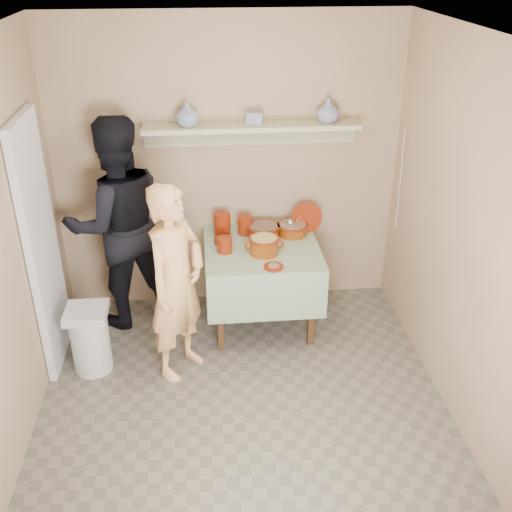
{
  "coord_description": "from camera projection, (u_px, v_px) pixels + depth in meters",
  "views": [
    {
      "loc": [
        -0.24,
        -3.23,
        3.06
      ],
      "look_at": [
        0.15,
        0.75,
        0.95
      ],
      "focal_mm": 42.0,
      "sensor_mm": 36.0,
      "label": 1
    }
  ],
  "objects": [
    {
      "name": "tile_panel",
      "position": [
        42.0,
        248.0,
        4.53
      ],
      "size": [
        0.06,
        0.7,
        2.0
      ],
      "primitive_type": "cube",
      "color": "silver",
      "rests_on": "ground"
    },
    {
      "name": "room_shell",
      "position": [
        243.0,
        217.0,
        3.54
      ],
      "size": [
        3.04,
        3.54,
        2.62
      ],
      "color": "tan",
      "rests_on": "ground"
    },
    {
      "name": "person_helper",
      "position": [
        118.0,
        224.0,
        5.07
      ],
      "size": [
        1.09,
        0.97,
        1.86
      ],
      "primitive_type": "imported",
      "rotation": [
        0.0,
        0.0,
        -2.79
      ],
      "color": "black",
      "rests_on": "ground"
    },
    {
      "name": "bowl_stack",
      "position": [
        225.0,
        245.0,
        4.96
      ],
      "size": [
        0.13,
        0.13,
        0.13
      ],
      "primitive_type": "cylinder",
      "color": "maroon",
      "rests_on": "serving_table"
    },
    {
      "name": "cazuela_meat_b",
      "position": [
        293.0,
        228.0,
        5.26
      ],
      "size": [
        0.28,
        0.28,
        0.1
      ],
      "color": "#5F2506",
      "rests_on": "serving_table"
    },
    {
      "name": "wall_shelf",
      "position": [
        251.0,
        129.0,
        4.98
      ],
      "size": [
        1.8,
        0.25,
        0.21
      ],
      "color": "tan",
      "rests_on": "room_shell"
    },
    {
      "name": "vase_right",
      "position": [
        328.0,
        110.0,
        4.93
      ],
      "size": [
        0.25,
        0.25,
        0.2
      ],
      "primitive_type": "imported",
      "rotation": [
        0.0,
        0.0,
        -0.43
      ],
      "color": "navy",
      "rests_on": "wall_shelf"
    },
    {
      "name": "plate_stack_a",
      "position": [
        222.0,
        224.0,
        5.25
      ],
      "size": [
        0.15,
        0.15,
        0.2
      ],
      "primitive_type": "cylinder",
      "color": "maroon",
      "rests_on": "serving_table"
    },
    {
      "name": "front_plate",
      "position": [
        274.0,
        267.0,
        4.74
      ],
      "size": [
        0.16,
        0.16,
        0.03
      ],
      "color": "maroon",
      "rests_on": "serving_table"
    },
    {
      "name": "vase_left",
      "position": [
        187.0,
        114.0,
        4.82
      ],
      "size": [
        0.23,
        0.23,
        0.2
      ],
      "primitive_type": "imported",
      "rotation": [
        0.0,
        0.0,
        0.21
      ],
      "color": "navy",
      "rests_on": "wall_shelf"
    },
    {
      "name": "empty_bowl",
      "position": [
        223.0,
        240.0,
        5.13
      ],
      "size": [
        0.16,
        0.16,
        0.05
      ],
      "primitive_type": "cylinder",
      "color": "maroon",
      "rests_on": "serving_table"
    },
    {
      "name": "trash_bin",
      "position": [
        90.0,
        339.0,
        4.71
      ],
      "size": [
        0.32,
        0.32,
        0.56
      ],
      "color": "silver",
      "rests_on": "ground"
    },
    {
      "name": "plate_stack_b",
      "position": [
        245.0,
        225.0,
        5.27
      ],
      "size": [
        0.13,
        0.13,
        0.16
      ],
      "primitive_type": "cylinder",
      "color": "maroon",
      "rests_on": "serving_table"
    },
    {
      "name": "ladle",
      "position": [
        291.0,
        222.0,
        5.25
      ],
      "size": [
        0.08,
        0.26,
        0.19
      ],
      "color": "silver",
      "rests_on": "cazuela_meat_b"
    },
    {
      "name": "electrical_cord",
      "position": [
        401.0,
        179.0,
        5.13
      ],
      "size": [
        0.01,
        0.05,
        0.9
      ],
      "color": "silver",
      "rests_on": "wall_shelf"
    },
    {
      "name": "propped_lid",
      "position": [
        306.0,
        218.0,
        5.3
      ],
      "size": [
        0.28,
        0.11,
        0.27
      ],
      "primitive_type": "cylinder",
      "rotation": [
        1.31,
        0.0,
        0.08
      ],
      "color": "maroon",
      "rests_on": "serving_table"
    },
    {
      "name": "person_cook",
      "position": [
        177.0,
        283.0,
        4.48
      ],
      "size": [
        0.64,
        0.69,
        1.57
      ],
      "primitive_type": "imported",
      "rotation": [
        0.0,
        0.0,
        0.95
      ],
      "color": "#ECA765",
      "rests_on": "ground"
    },
    {
      "name": "ground",
      "position": [
        245.0,
        423.0,
        4.29
      ],
      "size": [
        3.5,
        3.5,
        0.0
      ],
      "primitive_type": "plane",
      "color": "#686052",
      "rests_on": "ground"
    },
    {
      "name": "serving_table",
      "position": [
        262.0,
        259.0,
        5.14
      ],
      "size": [
        0.97,
        0.97,
        0.76
      ],
      "color": "#4C2D16",
      "rests_on": "ground"
    },
    {
      "name": "cazuela_meat_a",
      "position": [
        263.0,
        230.0,
        5.24
      ],
      "size": [
        0.3,
        0.3,
        0.1
      ],
      "color": "#5F2506",
      "rests_on": "serving_table"
    },
    {
      "name": "ceramic_box",
      "position": [
        255.0,
        118.0,
        4.92
      ],
      "size": [
        0.15,
        0.13,
        0.1
      ],
      "primitive_type": "cube",
      "rotation": [
        0.0,
        0.0,
        -0.24
      ],
      "color": "navy",
      "rests_on": "wall_shelf"
    },
    {
      "name": "cazuela_rice",
      "position": [
        264.0,
        244.0,
        4.93
      ],
      "size": [
        0.33,
        0.25,
        0.14
      ],
      "color": "#5F2506",
      "rests_on": "serving_table"
    }
  ]
}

